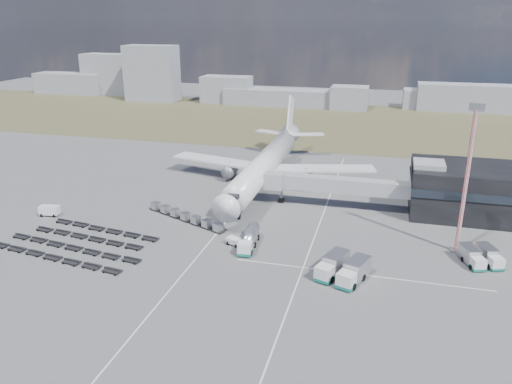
# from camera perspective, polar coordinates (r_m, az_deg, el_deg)

# --- Properties ---
(ground) EXTENTS (420.00, 420.00, 0.00)m
(ground) POSITION_cam_1_polar(r_m,az_deg,el_deg) (92.43, -3.58, -5.17)
(ground) COLOR #565659
(ground) RESTS_ON ground
(grass_strip) EXTENTS (420.00, 90.00, 0.01)m
(grass_strip) POSITION_cam_1_polar(r_m,az_deg,el_deg) (195.34, 6.69, 7.93)
(grass_strip) COLOR brown
(grass_strip) RESTS_ON ground
(lane_markings) EXTENTS (47.12, 110.00, 0.01)m
(lane_markings) POSITION_cam_1_polar(r_m,az_deg,el_deg) (92.71, 2.77, -5.07)
(lane_markings) COLOR silver
(lane_markings) RESTS_ON ground
(terminal) EXTENTS (30.40, 16.40, 11.00)m
(terminal) POSITION_cam_1_polar(r_m,az_deg,el_deg) (110.67, 24.89, 0.12)
(terminal) COLOR black
(terminal) RESTS_ON ground
(jet_bridge) EXTENTS (30.30, 3.80, 7.05)m
(jet_bridge) POSITION_cam_1_polar(r_m,az_deg,el_deg) (106.02, 8.06, 0.88)
(jet_bridge) COLOR #939399
(jet_bridge) RESTS_ON ground
(airliner) EXTENTS (51.59, 64.53, 17.62)m
(airliner) POSITION_cam_1_polar(r_m,az_deg,el_deg) (119.87, 1.23, 3.37)
(airliner) COLOR white
(airliner) RESTS_ON ground
(skyline) EXTENTS (291.86, 25.78, 25.89)m
(skyline) POSITION_cam_1_polar(r_m,az_deg,el_deg) (237.37, 1.47, 11.94)
(skyline) COLOR gray
(skyline) RESTS_ON ground
(fuel_tanker) EXTENTS (2.93, 9.31, 2.97)m
(fuel_tanker) POSITION_cam_1_polar(r_m,az_deg,el_deg) (87.95, -0.79, -5.40)
(fuel_tanker) COLOR white
(fuel_tanker) RESTS_ON ground
(pushback_tug) EXTENTS (3.25, 2.57, 1.33)m
(pushback_tug) POSITION_cam_1_polar(r_m,az_deg,el_deg) (89.06, -2.46, -5.67)
(pushback_tug) COLOR white
(pushback_tug) RESTS_ON ground
(utility_van) EXTENTS (4.13, 2.31, 2.12)m
(utility_van) POSITION_cam_1_polar(r_m,az_deg,el_deg) (109.91, -22.53, -2.00)
(utility_van) COLOR white
(utility_van) RESTS_ON ground
(catering_truck) EXTENTS (3.20, 6.47, 2.86)m
(catering_truck) POSITION_cam_1_polar(r_m,az_deg,el_deg) (118.93, 5.12, 1.24)
(catering_truck) COLOR white
(catering_truck) RESTS_ON ground
(service_trucks_near) EXTENTS (8.46, 9.19, 3.01)m
(service_trucks_near) POSITION_cam_1_polar(r_m,az_deg,el_deg) (79.02, 9.89, -8.62)
(service_trucks_near) COLOR white
(service_trucks_near) RESTS_ON ground
(service_trucks_far) EXTENTS (6.86, 7.48, 2.47)m
(service_trucks_far) POSITION_cam_1_polar(r_m,az_deg,el_deg) (90.06, 24.28, -6.72)
(service_trucks_far) COLOR white
(service_trucks_far) RESTS_ON ground
(uld_row) EXTENTS (19.06, 9.71, 1.57)m
(uld_row) POSITION_cam_1_polar(r_m,az_deg,el_deg) (100.08, -8.08, -2.77)
(uld_row) COLOR black
(uld_row) RESTS_ON ground
(baggage_dollies) EXTENTS (28.88, 17.83, 0.73)m
(baggage_dollies) POSITION_cam_1_polar(r_m,az_deg,el_deg) (94.74, -19.65, -5.46)
(baggage_dollies) COLOR black
(baggage_dollies) RESTS_ON ground
(floodlight_mast) EXTENTS (2.45, 1.98, 25.61)m
(floodlight_mast) POSITION_cam_1_polar(r_m,az_deg,el_deg) (89.14, 22.89, 1.18)
(floodlight_mast) COLOR #AC1B1E
(floodlight_mast) RESTS_ON ground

